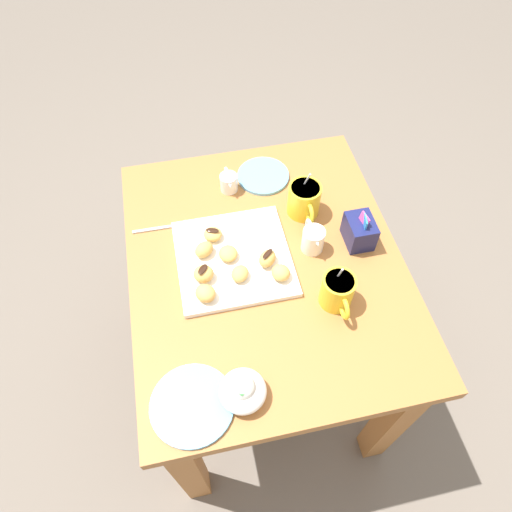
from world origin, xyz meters
name	(u,v)px	position (x,y,z in m)	size (l,w,h in m)	color
ground_plane	(263,363)	(0.00, 0.00, 0.00)	(8.00, 8.00, 0.00)	#665B51
dining_table	(265,290)	(0.00, 0.00, 0.56)	(0.88, 0.73, 0.71)	#A36633
pastry_plate_square	(234,258)	(-0.02, -0.08, 0.72)	(0.30, 0.30, 0.02)	white
coffee_mug_yellow_left	(304,199)	(-0.15, 0.14, 0.76)	(0.13, 0.09, 0.15)	yellow
coffee_mug_yellow_right	(338,291)	(0.15, 0.14, 0.76)	(0.12, 0.08, 0.14)	yellow
cream_pitcher_white	(313,239)	(-0.02, 0.13, 0.75)	(0.10, 0.06, 0.07)	white
sugar_caddy	(359,231)	(-0.02, 0.26, 0.75)	(0.09, 0.07, 0.11)	#191E51
ice_cream_bowl	(243,390)	(0.34, -0.13, 0.74)	(0.10, 0.10, 0.08)	white
chocolate_sauce_pitcher	(229,182)	(-0.28, -0.05, 0.74)	(0.09, 0.05, 0.06)	white
saucer_sky_left	(192,405)	(0.34, -0.24, 0.72)	(0.19, 0.19, 0.01)	#66A8DB
saucer_sky_right	(263,176)	(-0.31, 0.06, 0.72)	(0.16, 0.16, 0.01)	#66A8DB
loose_spoon_near_saucer	(169,227)	(-0.17, -0.24, 0.71)	(0.03, 0.16, 0.01)	silver
beignet_0	(213,234)	(-0.10, -0.13, 0.74)	(0.05, 0.05, 0.03)	#DBA351
chocolate_drizzle_0	(212,230)	(-0.10, -0.13, 0.76)	(0.04, 0.02, 0.01)	black
beignet_1	(205,293)	(0.08, -0.17, 0.74)	(0.05, 0.05, 0.04)	#DBA351
beignet_2	(281,273)	(0.06, 0.02, 0.74)	(0.05, 0.05, 0.04)	#DBA351
beignet_3	(266,259)	(0.01, 0.00, 0.75)	(0.05, 0.04, 0.04)	#DBA351
chocolate_drizzle_3	(266,254)	(0.01, 0.00, 0.77)	(0.04, 0.01, 0.01)	black
beignet_4	(204,250)	(-0.05, -0.16, 0.74)	(0.04, 0.05, 0.04)	#DBA351
beignet_5	(240,274)	(0.04, -0.08, 0.74)	(0.05, 0.04, 0.03)	#DBA351
beignet_6	(204,274)	(0.03, -0.17, 0.75)	(0.05, 0.05, 0.04)	#DBA351
chocolate_drizzle_6	(203,269)	(0.03, -0.17, 0.77)	(0.03, 0.02, 0.01)	black
beignet_7	(228,254)	(-0.03, -0.10, 0.74)	(0.05, 0.05, 0.03)	#DBA351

